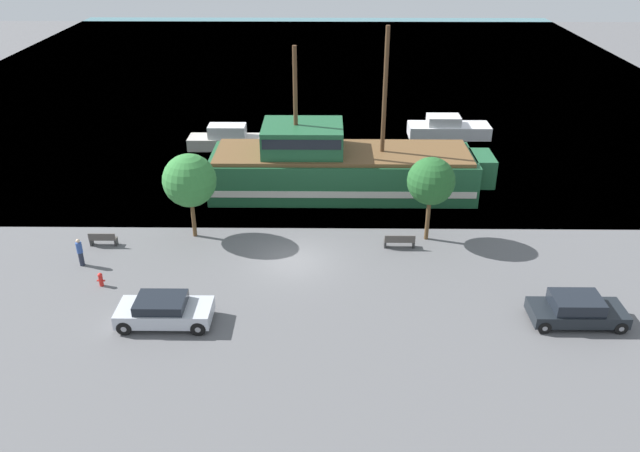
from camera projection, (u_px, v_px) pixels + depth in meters
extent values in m
plane|color=#5B5B5E|center=(294.00, 261.00, 34.88)|extent=(160.00, 160.00, 0.00)
plane|color=teal|center=(312.00, 72.00, 73.95)|extent=(80.00, 80.00, 0.00)
cube|color=#1E5633|center=(342.00, 173.00, 42.64)|extent=(17.76, 5.17, 2.77)
cube|color=silver|center=(342.00, 179.00, 42.83)|extent=(17.41, 5.25, 0.45)
cube|color=#1E5633|center=(481.00, 168.00, 42.36)|extent=(1.40, 2.84, 1.94)
cube|color=brown|center=(342.00, 153.00, 41.95)|extent=(17.05, 4.76, 0.25)
cube|color=#1E5633|center=(303.00, 138.00, 41.49)|extent=(5.33, 4.14, 1.83)
cube|color=black|center=(303.00, 134.00, 41.37)|extent=(5.06, 4.20, 0.66)
cylinder|color=#4C331E|center=(385.00, 91.00, 39.98)|extent=(0.28, 0.28, 8.18)
cylinder|color=#4C331E|center=(295.00, 100.00, 40.32)|extent=(0.28, 0.28, 6.95)
cube|color=#B7B2A8|center=(235.00, 142.00, 50.86)|extent=(7.46, 2.02, 0.97)
cube|color=silver|center=(227.00, 131.00, 50.42)|extent=(2.99, 1.57, 0.97)
cube|color=black|center=(238.00, 131.00, 50.41)|extent=(0.12, 1.41, 0.78)
cube|color=silver|center=(449.00, 131.00, 53.27)|extent=(6.86, 2.35, 1.10)
cube|color=silver|center=(444.00, 120.00, 52.85)|extent=(2.74, 1.84, 0.76)
cube|color=black|center=(453.00, 120.00, 52.84)|extent=(0.12, 1.65, 0.61)
cube|color=black|center=(577.00, 313.00, 29.57)|extent=(4.42, 1.89, 0.59)
cube|color=black|center=(576.00, 302.00, 29.29)|extent=(2.30, 1.70, 0.60)
cylinder|color=black|center=(621.00, 328.00, 28.89)|extent=(0.63, 0.22, 0.63)
cylinder|color=gray|center=(621.00, 328.00, 28.89)|extent=(0.24, 0.25, 0.24)
cylinder|color=black|center=(606.00, 307.00, 30.41)|extent=(0.63, 0.22, 0.63)
cylinder|color=gray|center=(606.00, 307.00, 30.41)|extent=(0.24, 0.25, 0.24)
cylinder|color=black|center=(544.00, 327.00, 28.92)|extent=(0.63, 0.22, 0.63)
cylinder|color=gray|center=(544.00, 327.00, 28.92)|extent=(0.24, 0.25, 0.24)
cylinder|color=black|center=(533.00, 306.00, 30.44)|extent=(0.63, 0.22, 0.63)
cylinder|color=gray|center=(533.00, 306.00, 30.44)|extent=(0.24, 0.25, 0.24)
cube|color=#B7BCC6|center=(165.00, 313.00, 29.45)|extent=(4.43, 1.93, 0.69)
cube|color=black|center=(161.00, 303.00, 29.19)|extent=(2.30, 1.74, 0.45)
cylinder|color=black|center=(198.00, 328.00, 28.77)|extent=(0.72, 0.22, 0.72)
cylinder|color=gray|center=(198.00, 328.00, 28.77)|extent=(0.27, 0.25, 0.27)
cylinder|color=black|center=(205.00, 307.00, 30.33)|extent=(0.72, 0.22, 0.72)
cylinder|color=gray|center=(205.00, 307.00, 30.33)|extent=(0.27, 0.25, 0.27)
cylinder|color=black|center=(124.00, 328.00, 28.81)|extent=(0.72, 0.22, 0.72)
cylinder|color=gray|center=(124.00, 328.00, 28.81)|extent=(0.27, 0.25, 0.27)
cylinder|color=black|center=(135.00, 306.00, 30.36)|extent=(0.72, 0.22, 0.72)
cylinder|color=gray|center=(135.00, 306.00, 30.36)|extent=(0.27, 0.25, 0.27)
cylinder|color=red|center=(101.00, 281.00, 32.53)|extent=(0.22, 0.22, 0.56)
sphere|color=red|center=(100.00, 275.00, 32.36)|extent=(0.25, 0.25, 0.25)
cylinder|color=red|center=(98.00, 281.00, 32.52)|extent=(0.10, 0.09, 0.09)
cylinder|color=red|center=(104.00, 281.00, 32.51)|extent=(0.10, 0.09, 0.09)
cube|color=#4C4742|center=(399.00, 241.00, 36.13)|extent=(1.77, 0.45, 0.05)
cube|color=#4C4742|center=(400.00, 239.00, 35.85)|extent=(1.77, 0.06, 0.40)
cube|color=#2D2D2D|center=(385.00, 244.00, 36.24)|extent=(0.12, 0.36, 0.40)
cube|color=#2D2D2D|center=(413.00, 244.00, 36.23)|extent=(0.12, 0.36, 0.40)
cube|color=#4C4742|center=(103.00, 239.00, 36.36)|extent=(1.56, 0.45, 0.05)
cube|color=#4C4742|center=(102.00, 237.00, 36.08)|extent=(1.56, 0.06, 0.40)
cube|color=#2D2D2D|center=(92.00, 242.00, 36.47)|extent=(0.12, 0.36, 0.40)
cube|color=#2D2D2D|center=(116.00, 242.00, 36.45)|extent=(0.12, 0.36, 0.40)
cylinder|color=#232838|center=(81.00, 259.00, 34.33)|extent=(0.27, 0.27, 0.80)
cylinder|color=#2D4C93|center=(79.00, 248.00, 34.00)|extent=(0.32, 0.32, 0.62)
sphere|color=beige|center=(78.00, 241.00, 33.81)|extent=(0.22, 0.22, 0.22)
cylinder|color=brown|center=(194.00, 219.00, 37.04)|extent=(0.24, 0.24, 2.30)
sphere|color=#337A38|center=(190.00, 180.00, 35.91)|extent=(3.11, 3.11, 3.11)
cylinder|color=brown|center=(428.00, 219.00, 36.65)|extent=(0.24, 0.24, 2.57)
sphere|color=#235B28|center=(431.00, 181.00, 35.52)|extent=(2.76, 2.76, 2.76)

